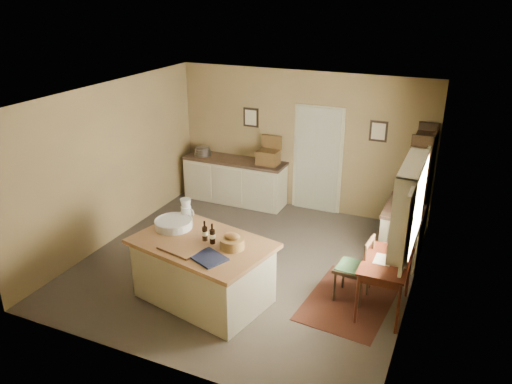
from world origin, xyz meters
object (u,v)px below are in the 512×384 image
Objects in this scene: work_island at (203,269)px; writing_desk at (386,266)px; shelving_unit at (422,188)px; desk_chair at (353,268)px; right_cabinet at (403,231)px; sideboard at (235,179)px.

work_island is 2.49m from writing_desk.
shelving_unit is (0.15, 2.23, 0.33)m from writing_desk.
desk_chair is 2.29m from shelving_unit.
work_island is 3.94m from shelving_unit.
shelving_unit is at bearing 78.83° from desk_chair.
writing_desk is 0.90× the size of right_cabinet.
shelving_unit is at bearing 61.99° from work_island.
desk_chair is 0.48× the size of shelving_unit.
work_island is 1.88× the size of right_cabinet.
right_cabinet is (3.48, -0.96, -0.02)m from sideboard.
sideboard is (-1.12, 3.31, -0.00)m from work_island.
shelving_unit is (3.63, -0.32, 0.52)m from sideboard.
sideboard is 1.05× the size of shelving_unit.
work_island is 2.08m from desk_chair.
work_island is 2.12× the size of desk_chair.
work_island reaches higher than desk_chair.
writing_desk is at bearing 29.88° from work_island.
work_island is at bearing -71.35° from sideboard.
work_island is at bearing -162.16° from writing_desk.
right_cabinet reaches higher than writing_desk.
sideboard is at bearing 164.61° from right_cabinet.
desk_chair reaches higher than writing_desk.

